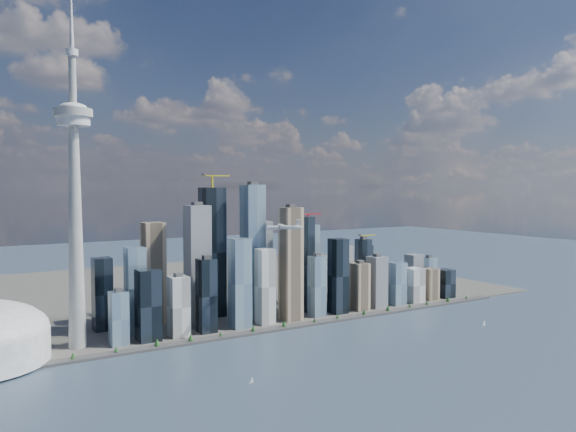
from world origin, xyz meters
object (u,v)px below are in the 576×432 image
airplane (284,227)px  sailboat_west (252,381)px  needle_tower (75,193)px  sailboat_east (484,323)px

airplane → sailboat_west: airplane is taller
needle_tower → sailboat_east: size_ratio=51.19×
airplane → sailboat_east: 405.48m
sailboat_east → airplane: bearing=151.0°
needle_tower → sailboat_west: 387.38m
sailboat_west → sailboat_east: size_ratio=0.76×
sailboat_west → sailboat_east: 489.44m
airplane → sailboat_east: size_ratio=5.64×
sailboat_west → sailboat_east: (487.58, 42.56, 0.81)m
airplane → sailboat_east: (345.85, -114.89, -177.78)m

